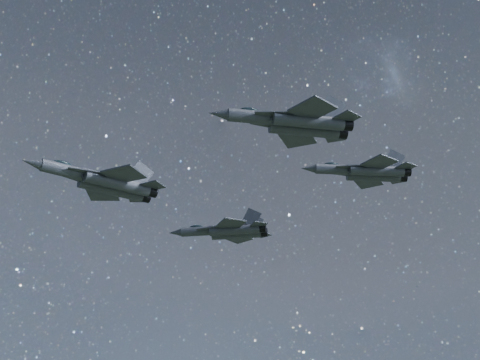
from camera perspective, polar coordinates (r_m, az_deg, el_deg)
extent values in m
cylinder|color=#333740|center=(86.99, -14.20, 0.66)|extent=(7.86, 3.90, 1.63)
cone|color=#333740|center=(85.81, -17.34, 1.43)|extent=(2.83, 2.15, 1.46)
ellipsoid|color=#17262A|center=(87.00, -14.92, 1.32)|extent=(2.70, 1.80, 0.80)
cube|color=#333740|center=(88.54, -10.90, -0.18)|extent=(8.64, 4.09, 1.36)
cylinder|color=#333740|center=(87.59, -10.42, -0.28)|extent=(8.86, 4.22, 1.63)
cylinder|color=#333740|center=(89.38, -10.94, -0.75)|extent=(8.86, 4.22, 1.63)
cylinder|color=black|center=(89.28, -7.58, -0.97)|extent=(1.75, 1.85, 1.50)
cylinder|color=black|center=(91.03, -8.15, -1.42)|extent=(1.75, 1.85, 1.50)
cube|color=#333740|center=(86.23, -12.72, 0.64)|extent=(5.53, 1.77, 0.13)
cube|color=#333740|center=(88.67, -13.37, -0.02)|extent=(5.32, 3.61, 0.13)
cube|color=#333740|center=(85.49, -9.88, 0.48)|extent=(5.99, 5.93, 0.21)
cube|color=#333740|center=(91.55, -11.65, -1.14)|extent=(4.96, 5.33, 0.21)
cube|color=#333740|center=(88.07, -7.44, -0.48)|extent=(3.55, 3.53, 0.16)
cube|color=#333740|center=(92.11, -8.73, -1.53)|extent=(2.91, 3.06, 0.16)
cube|color=#333740|center=(89.24, -8.47, 0.50)|extent=(3.58, 0.98, 3.72)
cube|color=#333740|center=(91.42, -9.15, -0.09)|extent=(3.42, 1.54, 3.72)
cylinder|color=#333740|center=(101.17, -3.18, -4.38)|extent=(6.61, 3.92, 1.39)
cone|color=#333740|center=(102.10, -5.54, -4.49)|extent=(2.46, 2.00, 1.25)
ellipsoid|color=#17262A|center=(101.62, -3.76, -4.05)|extent=(2.32, 1.71, 0.69)
cube|color=#333740|center=(100.33, -0.58, -4.26)|extent=(7.24, 4.16, 1.16)
cylinder|color=#333740|center=(99.31, -0.46, -4.29)|extent=(7.42, 4.28, 1.39)
cylinder|color=#333740|center=(100.96, -0.29, -4.64)|extent=(7.42, 4.28, 1.39)
cylinder|color=black|center=(98.78, 1.90, -4.16)|extent=(1.58, 1.64, 1.28)
cylinder|color=black|center=(100.43, 2.03, -4.51)|extent=(1.58, 1.64, 1.28)
cube|color=#333740|center=(99.72, -2.41, -4.15)|extent=(4.38, 3.44, 0.11)
cube|color=#333740|center=(101.93, -2.15, -4.62)|extent=(4.74, 1.97, 0.11)
cube|color=#333740|center=(97.43, -0.76, -3.75)|extent=(3.91, 4.29, 0.18)
cube|color=#333740|center=(103.04, -0.20, -4.97)|extent=(5.08, 4.96, 0.18)
cube|color=#333740|center=(97.81, 1.61, -3.83)|extent=(2.29, 2.45, 0.13)
cube|color=#333740|center=(101.62, 1.90, -4.66)|extent=(3.01, 2.98, 0.13)
cube|color=#333740|center=(99.37, 1.00, -3.25)|extent=(2.80, 1.60, 3.18)
cube|color=#333740|center=(101.42, 1.17, -3.71)|extent=(2.99, 1.14, 3.18)
cylinder|color=#333740|center=(75.58, 1.68, 5.35)|extent=(7.27, 2.08, 1.51)
cone|color=#333740|center=(74.88, -1.83, 5.67)|extent=(2.43, 1.54, 1.36)
ellipsoid|color=#17262A|center=(75.75, 0.80, 5.91)|extent=(2.38, 1.20, 0.75)
cube|color=#333740|center=(76.63, 5.38, 4.96)|extent=(8.04, 2.08, 1.26)
cylinder|color=#333740|center=(75.70, 5.87, 5.01)|extent=(8.24, 2.16, 1.51)
cylinder|color=#333740|center=(77.32, 5.49, 4.30)|extent=(8.24, 2.16, 1.51)
cylinder|color=black|center=(76.95, 9.08, 4.67)|extent=(1.37, 1.49, 1.40)
cylinder|color=black|center=(78.54, 8.63, 3.99)|extent=(1.37, 1.49, 1.40)
cube|color=#333740|center=(74.76, 3.20, 5.65)|extent=(5.14, 2.38, 0.12)
cube|color=#333740|center=(76.96, 2.75, 4.67)|extent=(5.13, 1.62, 0.12)
cube|color=#333740|center=(73.83, 6.21, 6.04)|extent=(5.19, 5.40, 0.19)
cube|color=#333740|center=(79.32, 4.91, 3.63)|extent=(5.44, 5.54, 0.19)
cube|color=#333740|center=(75.90, 9.10, 5.29)|extent=(3.06, 3.15, 0.15)
cube|color=#333740|center=(79.56, 8.08, 3.71)|extent=(3.21, 3.26, 0.15)
cube|color=#333740|center=(77.19, 7.88, 6.07)|extent=(3.35, 0.69, 3.45)
cube|color=#333740|center=(79.17, 7.36, 5.19)|extent=(3.38, 0.50, 3.45)
cylinder|color=#333740|center=(90.15, 8.47, 0.89)|extent=(6.53, 2.49, 1.35)
cone|color=#333740|center=(89.36, 5.87, 0.98)|extent=(2.26, 1.57, 1.21)
ellipsoid|color=#17262A|center=(90.22, 7.80, 1.28)|extent=(2.19, 1.27, 0.66)
cube|color=#333740|center=(91.20, 11.22, 0.76)|extent=(7.20, 2.56, 1.12)
cylinder|color=#333740|center=(90.37, 11.59, 0.77)|extent=(7.37, 2.65, 1.35)
cylinder|color=#333740|center=(91.87, 11.32, 0.30)|extent=(7.37, 2.65, 1.35)
cylinder|color=black|center=(91.51, 13.99, 0.68)|extent=(1.33, 1.43, 1.24)
cylinder|color=black|center=(92.99, 13.68, 0.22)|extent=(1.33, 1.43, 1.24)
cube|color=#333740|center=(89.44, 9.60, 1.12)|extent=(4.52, 2.53, 0.10)
cube|color=#333740|center=(91.47, 9.27, 0.48)|extent=(4.50, 0.99, 0.10)
cube|color=#333740|center=(88.62, 11.81, 1.46)|extent=(4.41, 4.66, 0.17)
cube|color=#333740|center=(93.70, 10.89, -0.14)|extent=(4.93, 4.95, 0.17)
cube|color=#333740|center=(90.52, 13.97, 1.10)|extent=(2.59, 2.70, 0.13)
cube|color=#333740|center=(93.92, 13.27, 0.03)|extent=(2.91, 2.93, 0.13)
cube|color=#333740|center=(91.59, 13.05, 1.70)|extent=(2.93, 0.92, 3.07)
cube|color=#333740|center=(93.44, 12.68, 1.11)|extent=(3.01, 0.52, 3.07)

